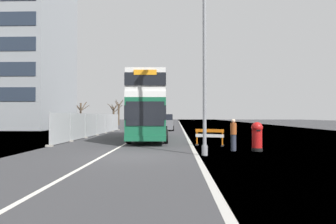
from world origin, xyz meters
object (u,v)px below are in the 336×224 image
double_decker_bus (150,107)px  roadworks_barrier (210,135)px  car_receding_mid (138,121)px  red_pillar_postbox (257,135)px  pedestrian_at_kerb (233,135)px  car_oncoming_near (167,123)px  lamppost_foreground (205,69)px

double_decker_bus → roadworks_barrier: bearing=-48.2°
car_receding_mid → red_pillar_postbox: bearing=-70.3°
roadworks_barrier → pedestrian_at_kerb: (1.01, -2.55, 0.21)m
red_pillar_postbox → roadworks_barrier: red_pillar_postbox is taller
roadworks_barrier → car_receding_mid: size_ratio=0.42×
car_oncoming_near → pedestrian_at_kerb: (4.42, -21.45, -0.12)m
lamppost_foreground → car_receding_mid: bearing=103.5°
car_oncoming_near → roadworks_barrier: bearing=-79.8°
double_decker_bus → pedestrian_at_kerb: (5.29, -7.35, -1.76)m
red_pillar_postbox → car_oncoming_near: car_oncoming_near is taller
car_receding_mid → car_oncoming_near: bearing=-58.3°
car_oncoming_near → red_pillar_postbox: bearing=-75.2°
double_decker_bus → car_oncoming_near: size_ratio=2.84×
double_decker_bus → car_receding_mid: double_decker_bus is taller
double_decker_bus → car_receding_mid: (-3.94, 21.89, -1.61)m
roadworks_barrier → lamppost_foreground: bearing=-99.8°
lamppost_foreground → car_receding_mid: (-7.47, 31.10, -3.17)m
red_pillar_postbox → pedestrian_at_kerb: pedestrian_at_kerb is taller
lamppost_foreground → red_pillar_postbox: (3.04, 1.80, -3.33)m
car_oncoming_near → pedestrian_at_kerb: car_oncoming_near is taller
car_oncoming_near → double_decker_bus: bearing=-93.5°
red_pillar_postbox → car_receding_mid: (-10.51, 29.30, 0.16)m
double_decker_bus → car_receding_mid: 22.30m
car_oncoming_near → car_receding_mid: size_ratio=0.92×
car_receding_mid → pedestrian_at_kerb: car_receding_mid is taller
lamppost_foreground → car_receding_mid: lamppost_foreground is taller
double_decker_bus → car_oncoming_near: double_decker_bus is taller
lamppost_foreground → pedestrian_at_kerb: 4.19m
double_decker_bus → red_pillar_postbox: size_ratio=7.16×
double_decker_bus → red_pillar_postbox: 10.05m
car_receding_mid → lamppost_foreground: bearing=-76.5°
lamppost_foreground → double_decker_bus: bearing=110.9°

